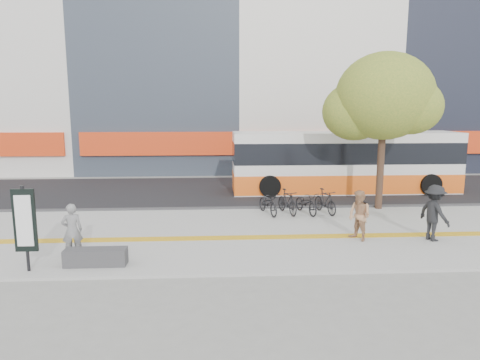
{
  "coord_description": "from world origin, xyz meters",
  "views": [
    {
      "loc": [
        0.58,
        -12.2,
        4.19
      ],
      "look_at": [
        1.37,
        2.0,
        1.77
      ],
      "focal_mm": 32.33,
      "sensor_mm": 36.0,
      "label": 1
    }
  ],
  "objects": [
    {
      "name": "seated_woman",
      "position": [
        -3.4,
        -0.5,
        0.84
      ],
      "size": [
        0.64,
        0.52,
        1.51
      ],
      "primitive_type": "imported",
      "rotation": [
        0.0,
        0.0,
        3.48
      ],
      "color": "black",
      "rests_on": "sidewalk"
    },
    {
      "name": "pedestrian_tan",
      "position": [
        4.99,
        0.55,
        0.87
      ],
      "size": [
        0.89,
        0.96,
        1.57
      ],
      "primitive_type": "imported",
      "rotation": [
        0.0,
        0.0,
        -1.06
      ],
      "color": "#AA7C56",
      "rests_on": "sidewalk"
    },
    {
      "name": "ground",
      "position": [
        0.0,
        0.0,
        0.0
      ],
      "size": [
        120.0,
        120.0,
        0.0
      ],
      "primitive_type": "plane",
      "color": "slate",
      "rests_on": "ground"
    },
    {
      "name": "street_tree",
      "position": [
        7.18,
        4.82,
        4.51
      ],
      "size": [
        4.4,
        3.8,
        6.31
      ],
      "color": "#352318",
      "rests_on": "sidewalk"
    },
    {
      "name": "pedestrian_dark",
      "position": [
        7.3,
        0.42,
        0.96
      ],
      "size": [
        0.96,
        1.27,
        1.75
      ],
      "primitive_type": "imported",
      "rotation": [
        0.0,
        0.0,
        1.88
      ],
      "color": "black",
      "rests_on": "sidewalk"
    },
    {
      "name": "signboard",
      "position": [
        -4.2,
        -1.51,
        1.37
      ],
      "size": [
        0.55,
        0.1,
        2.2
      ],
      "color": "black",
      "rests_on": "sidewalk"
    },
    {
      "name": "curb",
      "position": [
        0.0,
        5.0,
        0.07
      ],
      "size": [
        40.0,
        0.25,
        0.14
      ],
      "primitive_type": "cube",
      "color": "#333235",
      "rests_on": "ground"
    },
    {
      "name": "sidewalk",
      "position": [
        0.0,
        1.5,
        0.04
      ],
      "size": [
        40.0,
        7.0,
        0.08
      ],
      "primitive_type": "cube",
      "color": "gray",
      "rests_on": "ground"
    },
    {
      "name": "street",
      "position": [
        0.0,
        9.0,
        0.03
      ],
      "size": [
        40.0,
        8.0,
        0.06
      ],
      "primitive_type": "cube",
      "color": "black",
      "rests_on": "ground"
    },
    {
      "name": "bus",
      "position": [
        6.88,
        8.5,
        1.43
      ],
      "size": [
        10.96,
        2.6,
        2.92
      ],
      "color": "silver",
      "rests_on": "street"
    },
    {
      "name": "tactile_strip",
      "position": [
        0.0,
        1.0,
        0.09
      ],
      "size": [
        40.0,
        0.45,
        0.01
      ],
      "primitive_type": "cube",
      "color": "gold",
      "rests_on": "sidewalk"
    },
    {
      "name": "bicycle_row",
      "position": [
        3.66,
        4.0,
        0.53
      ],
      "size": [
        3.18,
        1.73,
        0.95
      ],
      "color": "black",
      "rests_on": "sidewalk"
    },
    {
      "name": "bench",
      "position": [
        -2.6,
        -1.2,
        0.3
      ],
      "size": [
        1.6,
        0.45,
        0.45
      ],
      "primitive_type": "cube",
      "color": "#333235",
      "rests_on": "sidewalk"
    }
  ]
}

